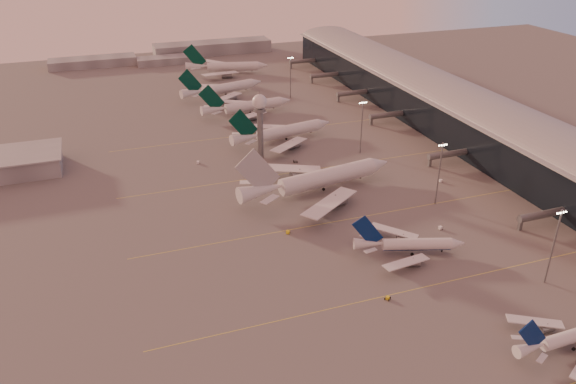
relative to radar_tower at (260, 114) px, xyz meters
name	(u,v)px	position (x,y,z in m)	size (l,w,h in m)	color
ground	(372,324)	(-5.00, -120.00, -20.95)	(700.00, 700.00, 0.00)	#5B5858
taxiway_markings	(375,213)	(25.00, -64.00, -20.94)	(180.00, 185.25, 0.02)	#D2C84A
terminal	(469,117)	(102.88, -9.91, -10.43)	(57.00, 362.00, 23.04)	black
radar_tower	(260,114)	(0.00, 0.00, 0.00)	(6.40, 6.40, 31.10)	slate
mast_a	(554,244)	(53.00, -120.00, -7.21)	(3.60, 0.56, 25.00)	slate
mast_b	(439,171)	(50.00, -65.00, -7.21)	(3.60, 0.56, 25.00)	slate
mast_c	(362,125)	(45.00, -10.00, -7.21)	(3.60, 0.56, 25.00)	slate
mast_d	(291,76)	(43.00, 80.00, -7.21)	(3.60, 0.56, 25.00)	slate
distant_horizon	(179,52)	(-2.38, 205.14, -17.06)	(165.00, 37.50, 9.00)	slate
narrowbody_near	(567,340)	(37.62, -144.61, -18.30)	(33.53, 26.77, 13.10)	silver
narrowbody_mid	(409,246)	(22.19, -92.34, -18.00)	(36.10, 28.35, 14.57)	silver
widebody_white	(318,182)	(11.41, -40.93, -16.73)	(68.81, 54.71, 24.34)	silver
greentail_a	(283,134)	(16.04, 16.02, -17.42)	(54.55, 43.67, 19.98)	silver
greentail_b	(248,108)	(10.92, 60.42, -17.55)	(52.92, 42.57, 19.23)	silver
greentail_c	(223,90)	(6.00, 97.50, -17.44)	(53.57, 42.72, 19.87)	silver
greentail_d	(227,68)	(21.16, 147.09, -17.30)	(55.92, 44.64, 20.65)	silver
gsv_tug_mid	(388,298)	(4.17, -111.62, -20.47)	(3.64, 3.77, 0.94)	yellow
gsv_truck_b	(442,226)	(41.37, -82.34, -19.71)	(6.34, 3.32, 2.43)	white
gsv_truck_c	(288,230)	(-10.38, -66.84, -19.72)	(5.39, 6.02, 2.41)	yellow
gsv_catering_b	(442,177)	(62.87, -49.41, -18.73)	(5.44, 2.65, 4.43)	white
gsv_tug_far	(295,161)	(12.91, -10.41, -20.40)	(2.75, 4.01, 1.06)	#55575A
gsv_truck_d	(198,161)	(-28.17, 3.32, -19.71)	(3.50, 6.33, 2.42)	white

